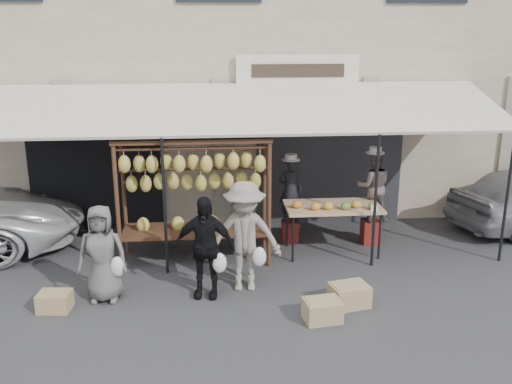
# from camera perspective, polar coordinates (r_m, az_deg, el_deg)

# --- Properties ---
(ground_plane) EXTENTS (90.00, 90.00, 0.00)m
(ground_plane) POSITION_cam_1_polar(r_m,az_deg,el_deg) (8.73, -2.61, -10.93)
(ground_plane) COLOR #2D2D30
(shophouse) EXTENTS (24.00, 6.15, 7.30)m
(shophouse) POSITION_cam_1_polar(r_m,az_deg,el_deg) (14.25, -3.97, 14.95)
(shophouse) COLOR beige
(shophouse) RESTS_ON ground_plane
(awning) EXTENTS (10.00, 2.35, 2.92)m
(awning) POSITION_cam_1_polar(r_m,az_deg,el_deg) (10.13, -3.31, 8.26)
(awning) COLOR silver
(awning) RESTS_ON ground_plane
(banana_rack) EXTENTS (2.60, 0.90, 2.24)m
(banana_rack) POSITION_cam_1_polar(r_m,az_deg,el_deg) (9.68, -6.25, 1.79)
(banana_rack) COLOR #341F12
(banana_rack) RESTS_ON ground_plane
(produce_table) EXTENTS (1.70, 0.90, 1.04)m
(produce_table) POSITION_cam_1_polar(r_m,az_deg,el_deg) (10.24, 7.76, -1.57)
(produce_table) COLOR tan
(produce_table) RESTS_ON ground_plane
(vendor_left) EXTENTS (0.47, 0.33, 1.23)m
(vendor_left) POSITION_cam_1_polar(r_m,az_deg,el_deg) (10.67, 3.47, 0.19)
(vendor_left) COLOR black
(vendor_left) RESTS_ON stool_left
(vendor_right) EXTENTS (0.70, 0.57, 1.34)m
(vendor_right) POSITION_cam_1_polar(r_m,az_deg,el_deg) (10.79, 11.64, 0.57)
(vendor_right) COLOR #5F524F
(vendor_right) RESTS_ON stool_right
(customer_left) EXTENTS (0.74, 0.50, 1.49)m
(customer_left) POSITION_cam_1_polar(r_m,az_deg,el_deg) (8.79, -15.14, -5.98)
(customer_left) COLOR #5A5956
(customer_left) RESTS_ON ground_plane
(customer_mid) EXTENTS (0.99, 0.56, 1.59)m
(customer_mid) POSITION_cam_1_polar(r_m,az_deg,el_deg) (8.63, -5.18, -5.49)
(customer_mid) COLOR black
(customer_mid) RESTS_ON ground_plane
(customer_right) EXTENTS (1.18, 0.73, 1.75)m
(customer_right) POSITION_cam_1_polar(r_m,az_deg,el_deg) (8.79, -1.14, -4.47)
(customer_right) COLOR gray
(customer_right) RESTS_ON ground_plane
(stool_left) EXTENTS (0.29, 0.29, 0.41)m
(stool_left) POSITION_cam_1_polar(r_m,az_deg,el_deg) (10.93, 3.40, -3.95)
(stool_left) COLOR maroon
(stool_left) RESTS_ON ground_plane
(stool_right) EXTENTS (0.39, 0.39, 0.45)m
(stool_right) POSITION_cam_1_polar(r_m,az_deg,el_deg) (11.06, 11.37, -3.89)
(stool_right) COLOR maroon
(stool_right) RESTS_ON ground_plane
(crate_near_a) EXTENTS (0.56, 0.45, 0.30)m
(crate_near_a) POSITION_cam_1_polar(r_m,az_deg,el_deg) (8.22, 6.65, -11.67)
(crate_near_a) COLOR tan
(crate_near_a) RESTS_ON ground_plane
(crate_near_b) EXTENTS (0.62, 0.53, 0.33)m
(crate_near_b) POSITION_cam_1_polar(r_m,az_deg,el_deg) (8.67, 9.30, -10.14)
(crate_near_b) COLOR tan
(crate_near_b) RESTS_ON ground_plane
(crate_far) EXTENTS (0.49, 0.39, 0.27)m
(crate_far) POSITION_cam_1_polar(r_m,az_deg,el_deg) (8.93, -19.48, -10.27)
(crate_far) COLOR tan
(crate_far) RESTS_ON ground_plane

